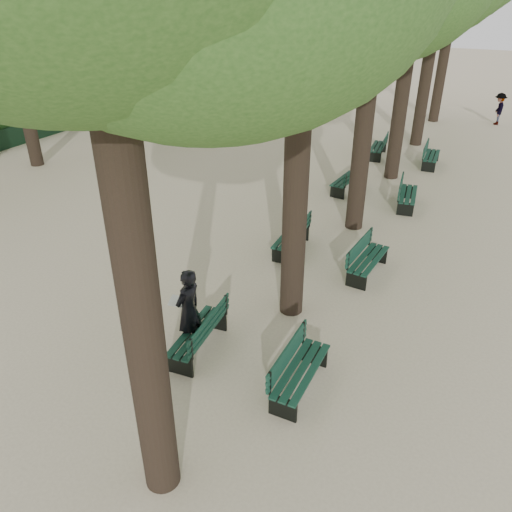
% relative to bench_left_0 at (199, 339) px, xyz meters
% --- Properties ---
extents(ground, '(120.00, 120.00, 0.00)m').
position_rel_bench_left_0_xyz_m(ground, '(-0.37, -0.84, -0.27)').
color(ground, beige).
rests_on(ground, ground).
extents(bench_left_0, '(0.73, 1.84, 0.92)m').
position_rel_bench_left_0_xyz_m(bench_left_0, '(0.00, 0.00, 0.00)').
color(bench_left_0, black).
rests_on(bench_left_0, ground).
extents(bench_left_1, '(0.66, 1.83, 0.92)m').
position_rel_bench_left_0_xyz_m(bench_left_1, '(0.00, 4.85, 0.00)').
color(bench_left_1, black).
rests_on(bench_left_1, ground).
extents(bench_left_2, '(0.72, 1.84, 0.92)m').
position_rel_bench_left_0_xyz_m(bench_left_2, '(0.00, 9.95, 0.00)').
color(bench_left_2, black).
rests_on(bench_left_2, ground).
extents(bench_left_3, '(0.75, 1.85, 0.92)m').
position_rel_bench_left_0_xyz_m(bench_left_3, '(-0.00, 14.47, 0.00)').
color(bench_left_3, black).
rests_on(bench_left_3, ground).
extents(bench_right_0, '(0.58, 1.80, 0.92)m').
position_rel_bench_left_0_xyz_m(bench_right_0, '(2.27, -0.13, 0.00)').
color(bench_right_0, black).
rests_on(bench_right_0, ground).
extents(bench_right_1, '(0.71, 1.84, 0.92)m').
position_rel_bench_left_0_xyz_m(bench_right_1, '(2.27, 4.51, 0.00)').
color(bench_right_1, black).
rests_on(bench_right_1, ground).
extents(bench_right_2, '(0.81, 1.86, 0.92)m').
position_rel_bench_left_0_xyz_m(bench_right_2, '(2.27, 9.47, 0.00)').
color(bench_right_2, black).
rests_on(bench_right_2, ground).
extents(bench_right_3, '(0.68, 1.83, 0.92)m').
position_rel_bench_left_0_xyz_m(bench_right_3, '(2.27, 14.20, 0.00)').
color(bench_right_3, black).
rests_on(bench_right_3, ground).
extents(man_with_map, '(0.67, 0.77, 1.82)m').
position_rel_bench_left_0_xyz_m(man_with_map, '(-0.21, 0.02, 0.64)').
color(man_with_map, black).
rests_on(man_with_map, ground).
extents(pedestrian_b, '(0.46, 1.08, 1.62)m').
position_rel_bench_left_0_xyz_m(pedestrian_b, '(4.23, 22.86, 0.54)').
color(pedestrian_b, '#262628').
rests_on(pedestrian_b, ground).
extents(pedestrian_d, '(0.99, 0.77, 1.89)m').
position_rel_bench_left_0_xyz_m(pedestrian_d, '(-5.37, 24.22, 0.67)').
color(pedestrian_d, '#262628').
rests_on(pedestrian_d, ground).
extents(pedestrian_e, '(1.60, 1.39, 1.88)m').
position_rel_bench_left_0_xyz_m(pedestrian_e, '(-8.98, 18.69, 0.67)').
color(pedestrian_e, '#262628').
rests_on(pedestrian_e, ground).
extents(fence, '(0.08, 42.00, 0.90)m').
position_rel_bench_left_0_xyz_m(fence, '(-15.37, 10.16, 0.18)').
color(fence, black).
rests_on(fence, ground).
extents(hedge, '(1.20, 42.00, 1.20)m').
position_rel_bench_left_0_xyz_m(hedge, '(-16.07, 10.16, 0.33)').
color(hedge, '#1A4417').
rests_on(hedge, ground).
extents(building_far, '(12.00, 16.00, 7.00)m').
position_rel_bench_left_0_xyz_m(building_far, '(-33.37, 29.16, 3.23)').
color(building_far, '#B7B2A3').
rests_on(building_far, ground).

